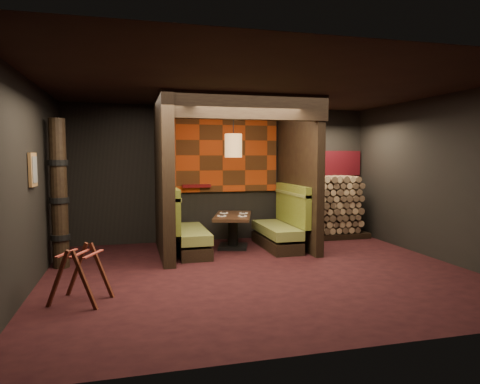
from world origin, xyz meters
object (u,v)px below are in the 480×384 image
at_px(pendant_lamp, 233,146).
at_px(luggage_rack, 80,272).
at_px(firewood_stack, 328,207).
at_px(booth_bench_left, 185,232).
at_px(totem_column, 59,195).
at_px(dining_table, 233,226).
at_px(booth_bench_right, 281,227).

relative_size(pendant_lamp, luggage_rack, 1.31).
bearing_deg(firewood_stack, booth_bench_left, -167.83).
height_order(booth_bench_left, totem_column, totem_column).
xyz_separation_m(dining_table, pendant_lamp, (0.00, -0.05, 1.58)).
bearing_deg(booth_bench_left, booth_bench_right, 0.00).
bearing_deg(totem_column, booth_bench_right, 7.86).
distance_m(booth_bench_left, firewood_stack, 3.33).
bearing_deg(booth_bench_right, dining_table, 169.09).
distance_m(booth_bench_right, firewood_stack, 1.55).
relative_size(booth_bench_right, totem_column, 0.67).
distance_m(pendant_lamp, luggage_rack, 3.94).
xyz_separation_m(pendant_lamp, totem_column, (-3.04, -0.68, -0.82)).
relative_size(booth_bench_left, dining_table, 1.15).
height_order(luggage_rack, firewood_stack, firewood_stack).
xyz_separation_m(luggage_rack, totem_column, (-0.49, 1.83, 0.81)).
height_order(totem_column, firewood_stack, totem_column).
bearing_deg(firewood_stack, totem_column, -166.81).
bearing_deg(dining_table, booth_bench_left, -169.24).
distance_m(luggage_rack, totem_column, 2.07).
bearing_deg(booth_bench_left, pendant_lamp, 7.83).
height_order(dining_table, luggage_rack, luggage_rack).
relative_size(booth_bench_right, firewood_stack, 0.92).
relative_size(booth_bench_left, firewood_stack, 0.92).
bearing_deg(luggage_rack, booth_bench_left, 56.21).
height_order(booth_bench_right, luggage_rack, booth_bench_right).
xyz_separation_m(pendant_lamp, firewood_stack, (2.29, 0.57, -1.32)).
relative_size(dining_table, totem_column, 0.58).
bearing_deg(dining_table, luggage_rack, -134.82).
bearing_deg(dining_table, firewood_stack, 12.75).
relative_size(dining_table, firewood_stack, 0.81).
bearing_deg(totem_column, pendant_lamp, 12.62).
relative_size(booth_bench_right, pendant_lamp, 1.49).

